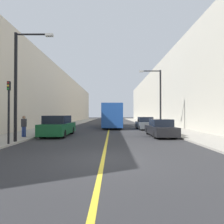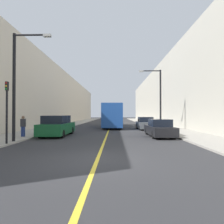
# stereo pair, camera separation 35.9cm
# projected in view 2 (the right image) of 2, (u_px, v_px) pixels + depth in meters

# --- Properties ---
(ground_plane) EXTENTS (200.00, 200.00, 0.00)m
(ground_plane) POSITION_uv_depth(u_px,v_px,m) (97.00, 160.00, 7.33)
(ground_plane) COLOR #2D2D30
(sidewalk_left) EXTENTS (3.73, 72.00, 0.11)m
(sidewalk_left) POSITION_uv_depth(u_px,v_px,m) (76.00, 123.00, 37.45)
(sidewalk_left) COLOR #9E998E
(sidewalk_left) RESTS_ON ground
(sidewalk_right) EXTENTS (3.73, 72.00, 0.11)m
(sidewalk_right) POSITION_uv_depth(u_px,v_px,m) (147.00, 123.00, 37.20)
(sidewalk_right) COLOR #9E998E
(sidewalk_right) RESTS_ON ground
(building_row_left) EXTENTS (4.00, 72.00, 10.68)m
(building_row_left) POSITION_uv_depth(u_px,v_px,m) (58.00, 98.00, 37.58)
(building_row_left) COLOR beige
(building_row_left) RESTS_ON ground
(building_row_right) EXTENTS (4.00, 72.00, 11.90)m
(building_row_right) POSITION_uv_depth(u_px,v_px,m) (165.00, 95.00, 37.21)
(building_row_right) COLOR #B7B2A3
(building_row_right) RESTS_ON ground
(road_center_line) EXTENTS (0.16, 72.00, 0.01)m
(road_center_line) POSITION_uv_depth(u_px,v_px,m) (111.00, 123.00, 37.32)
(road_center_line) COLOR gold
(road_center_line) RESTS_ON ground
(bus) EXTENTS (2.58, 11.10, 3.27)m
(bus) POSITION_uv_depth(u_px,v_px,m) (113.00, 115.00, 26.05)
(bus) COLOR #1E4793
(bus) RESTS_ON ground
(parked_suv_left) EXTENTS (2.02, 4.86, 1.79)m
(parked_suv_left) POSITION_uv_depth(u_px,v_px,m) (57.00, 126.00, 15.51)
(parked_suv_left) COLOR #145128
(parked_suv_left) RESTS_ON ground
(car_right_near) EXTENTS (1.80, 4.66, 1.49)m
(car_right_near) POSITION_uv_depth(u_px,v_px,m) (159.00, 129.00, 14.99)
(car_right_near) COLOR black
(car_right_near) RESTS_ON ground
(car_right_mid) EXTENTS (1.86, 4.38, 1.57)m
(car_right_mid) POSITION_uv_depth(u_px,v_px,m) (145.00, 124.00, 22.05)
(car_right_mid) COLOR #51565B
(car_right_mid) RESTS_ON ground
(street_lamp_left) EXTENTS (2.57, 0.24, 7.21)m
(street_lamp_left) POSITION_uv_depth(u_px,v_px,m) (17.00, 79.00, 11.66)
(street_lamp_left) COLOR black
(street_lamp_left) RESTS_ON sidewalk_left
(street_lamp_right) EXTENTS (2.57, 0.24, 6.93)m
(street_lamp_right) POSITION_uv_depth(u_px,v_px,m) (158.00, 95.00, 20.15)
(street_lamp_right) COLOR black
(street_lamp_right) RESTS_ON sidewalk_right
(traffic_light) EXTENTS (0.16, 0.18, 3.81)m
(traffic_light) POSITION_uv_depth(u_px,v_px,m) (7.00, 110.00, 10.72)
(traffic_light) COLOR black
(traffic_light) RESTS_ON sidewalk_left
(pedestrian) EXTENTS (0.37, 0.23, 1.66)m
(pedestrian) POSITION_uv_depth(u_px,v_px,m) (23.00, 126.00, 14.05)
(pedestrian) COLOR navy
(pedestrian) RESTS_ON sidewalk_left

